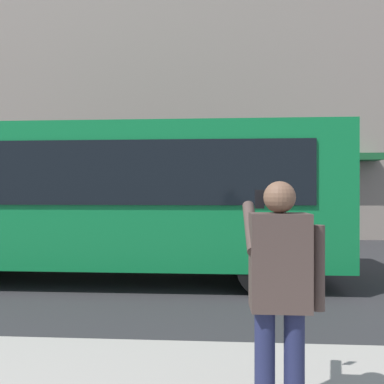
% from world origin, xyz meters
% --- Properties ---
extents(ground_plane, '(60.00, 60.00, 0.00)m').
position_xyz_m(ground_plane, '(0.00, 0.00, 0.00)').
color(ground_plane, '#2B2B2D').
extents(building_facade_far, '(28.00, 1.55, 12.00)m').
position_xyz_m(building_facade_far, '(-0.02, -6.80, 5.99)').
color(building_facade_far, gray).
rests_on(building_facade_far, ground_plane).
extents(red_bus, '(9.05, 2.54, 3.08)m').
position_xyz_m(red_bus, '(2.32, 0.09, 1.68)').
color(red_bus, '#0F7238').
rests_on(red_bus, ground_plane).
extents(pedestrian_photographer, '(0.53, 0.52, 1.70)m').
position_xyz_m(pedestrian_photographer, '(-0.29, 4.95, 1.14)').
color(pedestrian_photographer, '#1E2347').
rests_on(pedestrian_photographer, sidewalk_curb).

